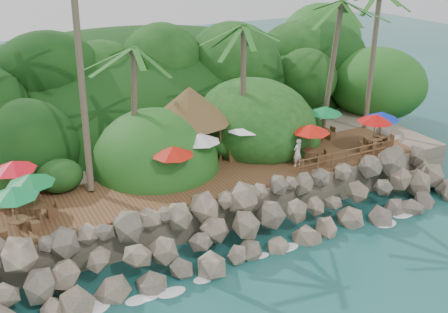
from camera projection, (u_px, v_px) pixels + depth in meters
ground at (278, 256)px, 27.23m from camera, size 140.00×140.00×0.00m
land_base at (163, 139)px, 39.84m from camera, size 32.00×25.20×2.10m
jungle_hill at (132, 123)px, 46.36m from camera, size 44.80×28.00×15.40m
seawall at (258, 220)px, 28.40m from camera, size 29.00×4.00×2.30m
terrace at (224, 175)px, 31.25m from camera, size 26.00×5.00×0.20m
jungle_foliage at (168, 157)px, 39.44m from camera, size 44.00×16.00×12.00m
foam_line at (275, 253)px, 27.46m from camera, size 25.20×0.80×0.06m
palapa at (190, 104)px, 32.27m from camera, size 5.26×5.26×4.60m
dining_clusters at (219, 141)px, 30.27m from camera, size 25.12×5.53×2.53m
railing at (347, 155)px, 32.19m from camera, size 7.20×0.10×1.00m
waiter at (298, 152)px, 31.91m from camera, size 0.73×0.57×1.78m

